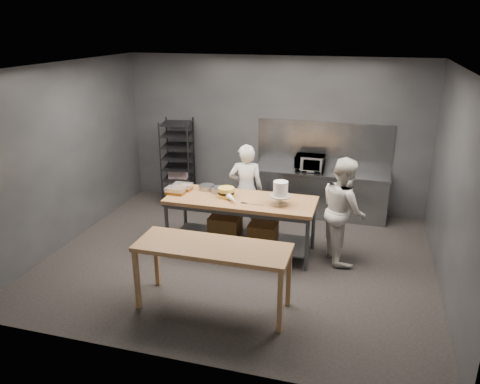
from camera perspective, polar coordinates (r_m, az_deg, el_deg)
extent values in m
plane|color=black|center=(7.60, -0.10, -8.12)|extent=(6.00, 6.00, 0.00)
cube|color=#4C4F54|center=(9.37, 4.10, 7.11)|extent=(6.00, 0.04, 3.00)
cube|color=olive|center=(7.51, 0.10, -1.02)|extent=(2.40, 0.90, 0.06)
cube|color=#47494C|center=(7.78, 0.10, -5.77)|extent=(2.25, 0.75, 0.03)
cylinder|color=#47494C|center=(7.72, -8.89, -4.38)|extent=(0.06, 0.06, 0.86)
cylinder|color=#47494C|center=(8.37, -6.71, -2.27)|extent=(0.06, 0.06, 0.86)
cylinder|color=#47494C|center=(7.14, 8.15, -6.44)|extent=(0.06, 0.06, 0.86)
cylinder|color=#47494C|center=(7.84, 8.95, -3.97)|extent=(0.06, 0.06, 0.86)
cube|color=brown|center=(7.81, -1.83, -4.17)|extent=(0.50, 0.40, 0.35)
cube|color=brown|center=(7.65, 2.81, -4.92)|extent=(0.45, 0.38, 0.30)
cube|color=olive|center=(6.03, -3.37, -6.79)|extent=(2.00, 0.70, 0.06)
cube|color=olive|center=(6.35, -12.45, -10.40)|extent=(0.06, 0.06, 0.84)
cube|color=olive|center=(6.81, -10.11, -8.00)|extent=(0.06, 0.06, 0.84)
cube|color=olive|center=(5.79, 4.90, -13.21)|extent=(0.06, 0.06, 0.84)
cube|color=olive|center=(6.29, 5.97, -10.30)|extent=(0.06, 0.06, 0.84)
cube|color=slate|center=(9.08, 9.78, 2.39)|extent=(2.60, 0.60, 0.04)
cube|color=slate|center=(9.23, 9.61, -0.27)|extent=(2.56, 0.56, 0.86)
cube|color=slate|center=(9.24, 10.16, 5.71)|extent=(2.60, 0.02, 0.90)
cube|color=black|center=(9.72, -7.58, 3.65)|extent=(0.71, 0.75, 1.75)
cube|color=white|center=(9.82, -7.49, 1.77)|extent=(0.42, 0.30, 0.45)
imported|color=white|center=(8.20, 0.73, 0.30)|extent=(0.66, 0.50, 1.64)
imported|color=silver|center=(7.44, 12.48, -2.14)|extent=(0.90, 1.00, 1.68)
imported|color=black|center=(9.05, 8.49, 3.54)|extent=(0.54, 0.37, 0.30)
cylinder|color=#B8AE93|center=(7.27, 4.91, -1.48)|extent=(0.20, 0.20, 0.02)
cylinder|color=#B8AE93|center=(7.24, 4.93, -0.97)|extent=(0.06, 0.06, 0.12)
cylinder|color=#B8AE93|center=(7.22, 4.94, -0.46)|extent=(0.34, 0.34, 0.02)
cylinder|color=white|center=(7.18, 4.97, 0.44)|extent=(0.22, 0.22, 0.22)
cylinder|color=#F8D54F|center=(7.56, -1.69, -0.40)|extent=(0.27, 0.27, 0.06)
cylinder|color=black|center=(7.54, -1.70, -0.04)|extent=(0.27, 0.27, 0.04)
cylinder|color=#F8D54F|center=(7.52, -1.70, 0.32)|extent=(0.27, 0.27, 0.06)
cylinder|color=gray|center=(7.91, -4.08, 0.57)|extent=(0.27, 0.27, 0.07)
cylinder|color=gray|center=(7.79, -2.64, 0.28)|extent=(0.26, 0.26, 0.07)
cone|color=white|center=(7.35, -1.08, -0.76)|extent=(0.34, 0.37, 0.12)
cube|color=slate|center=(7.26, 1.82, -1.52)|extent=(0.28, 0.02, 0.00)
cube|color=black|center=(7.30, 0.45, -1.34)|extent=(0.09, 0.02, 0.02)
cube|color=#9D651F|center=(7.77, -7.89, -0.05)|extent=(0.30, 0.20, 0.05)
cube|color=silver|center=(7.75, -7.91, 0.34)|extent=(0.31, 0.21, 0.06)
cube|color=#9D651F|center=(7.94, -7.01, 0.44)|extent=(0.30, 0.20, 0.05)
cube|color=silver|center=(7.92, -7.03, 0.81)|extent=(0.31, 0.21, 0.06)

